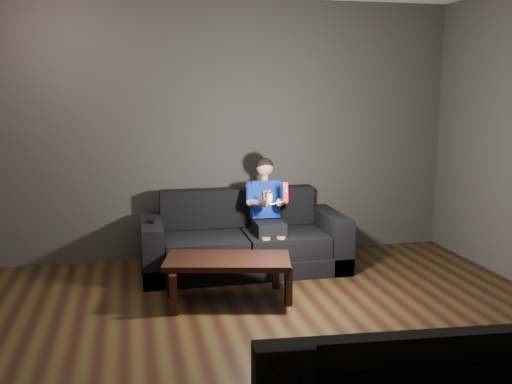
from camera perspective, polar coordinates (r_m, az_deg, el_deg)
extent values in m
plane|color=black|center=(3.99, 2.80, -16.15)|extent=(5.00, 5.00, 0.00)
cube|color=#3F3A37|center=(6.04, -3.35, 6.18)|extent=(5.00, 0.04, 2.70)
cube|color=black|center=(5.71, -1.21, -6.96)|extent=(1.99, 0.86, 0.17)
cube|color=black|center=(5.51, -5.12, -5.58)|extent=(0.78, 0.61, 0.21)
cube|color=black|center=(5.66, 2.94, -5.12)|extent=(0.78, 0.61, 0.21)
cube|color=black|center=(5.90, -1.85, -1.49)|extent=(1.59, 0.20, 0.39)
cube|color=black|center=(5.56, -10.36, -5.61)|extent=(0.20, 0.86, 0.54)
cube|color=black|center=(5.89, 7.40, -4.63)|extent=(0.20, 0.86, 0.54)
cube|color=black|center=(5.56, 1.29, -3.60)|extent=(0.28, 0.35, 0.13)
cube|color=#001995|center=(5.68, 0.86, -0.71)|extent=(0.28, 0.20, 0.39)
cube|color=yellow|center=(5.59, 1.05, -0.30)|extent=(0.09, 0.09, 0.09)
cube|color=#AE001C|center=(5.59, 1.05, -0.31)|extent=(0.06, 0.06, 0.06)
cylinder|color=#DEA190|center=(5.64, 0.86, 1.41)|extent=(0.06, 0.06, 0.06)
sphere|color=#DEA190|center=(5.63, 0.87, 2.49)|extent=(0.17, 0.17, 0.17)
ellipsoid|color=black|center=(5.64, 0.85, 2.68)|extent=(0.18, 0.18, 0.15)
cylinder|color=#001995|center=(5.57, -0.71, -0.20)|extent=(0.07, 0.21, 0.18)
cylinder|color=#001995|center=(5.65, 2.69, -0.06)|extent=(0.07, 0.21, 0.18)
cylinder|color=#DEA190|center=(5.45, 0.13, -0.88)|extent=(0.13, 0.22, 0.10)
cylinder|color=#DEA190|center=(5.51, 2.67, -0.77)|extent=(0.13, 0.22, 0.10)
sphere|color=#DEA190|center=(5.38, 0.86, -1.13)|extent=(0.08, 0.08, 0.08)
sphere|color=#DEA190|center=(5.41, 2.39, -1.06)|extent=(0.08, 0.08, 0.08)
cylinder|color=#DEA190|center=(5.42, 0.98, -6.19)|extent=(0.08, 0.08, 0.32)
cylinder|color=#DEA190|center=(5.46, 2.51, -6.09)|extent=(0.08, 0.08, 0.32)
cube|color=red|center=(5.20, 2.96, -0.01)|extent=(0.05, 0.07, 0.18)
cube|color=#790600|center=(5.17, 3.03, 0.50)|extent=(0.03, 0.01, 0.03)
cylinder|color=white|center=(5.18, 3.02, -0.18)|extent=(0.02, 0.01, 0.02)
ellipsoid|color=white|center=(5.17, 1.36, -0.51)|extent=(0.07, 0.09, 0.14)
cylinder|color=black|center=(5.14, 1.44, -0.03)|extent=(0.02, 0.01, 0.02)
cube|color=black|center=(5.45, -10.44, -2.83)|extent=(0.05, 0.16, 0.03)
cube|color=black|center=(5.49, -10.46, -2.54)|extent=(0.02, 0.02, 0.00)
cube|color=black|center=(4.82, -2.86, -6.88)|extent=(1.13, 0.74, 0.05)
cube|color=black|center=(4.63, -8.27, -10.18)|extent=(0.06, 0.06, 0.33)
cube|color=black|center=(4.78, 3.26, -9.42)|extent=(0.06, 0.06, 0.33)
cube|color=black|center=(5.03, -8.63, -8.52)|extent=(0.06, 0.06, 0.33)
cube|color=black|center=(5.17, 1.98, -7.89)|extent=(0.06, 0.06, 0.33)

